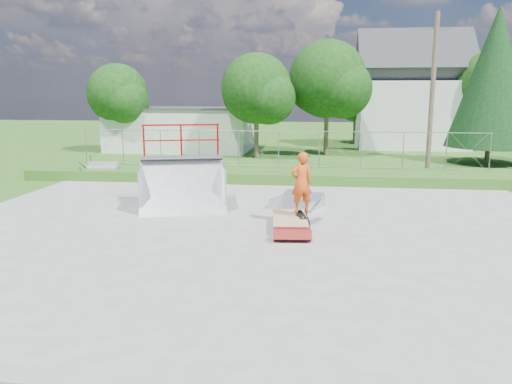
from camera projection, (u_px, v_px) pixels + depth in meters
ground at (251, 235)px, 14.66m from camera, size 120.00×120.00×0.00m
concrete_pad at (251, 235)px, 14.66m from camera, size 20.00×16.00×0.04m
grass_berm at (277, 175)px, 23.87m from camera, size 24.00×3.00×0.50m
grind_box at (290, 222)px, 15.50m from camera, size 1.26×2.31×0.33m
quarter_pipe at (182, 168)px, 17.71m from camera, size 3.54×3.22×2.97m
flat_bank_ramp at (297, 202)px, 18.12m from camera, size 2.06×2.11×0.47m
skateboard at (301, 215)px, 15.59m from camera, size 0.44×0.82×0.13m
skater at (301, 185)px, 15.41m from camera, size 0.82×0.70×1.90m
concrete_stairs at (100, 172)px, 24.05m from camera, size 1.50×1.60×0.80m
chain_link_fence at (278, 149)px, 24.62m from camera, size 20.00×0.06×1.80m
utility_building_flat at (182, 129)px, 36.74m from camera, size 10.00×6.00×3.00m
gable_house at (411, 97)px, 38.19m from camera, size 8.40×6.08×8.94m
utility_pole at (432, 96)px, 24.70m from camera, size 0.24×0.24×8.00m
tree_left_near at (260, 91)px, 31.42m from camera, size 4.76×4.48×6.65m
tree_center at (332, 82)px, 32.69m from camera, size 5.44×5.12×7.60m
tree_left_far at (120, 96)px, 34.61m from camera, size 4.42×4.16×6.18m
tree_right_far at (494, 87)px, 35.31m from camera, size 5.10×4.80×7.12m
tree_back_mid at (359, 99)px, 40.48m from camera, size 4.08×3.84×5.70m
conifer_tree at (494, 77)px, 28.84m from camera, size 5.04×5.04×9.10m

